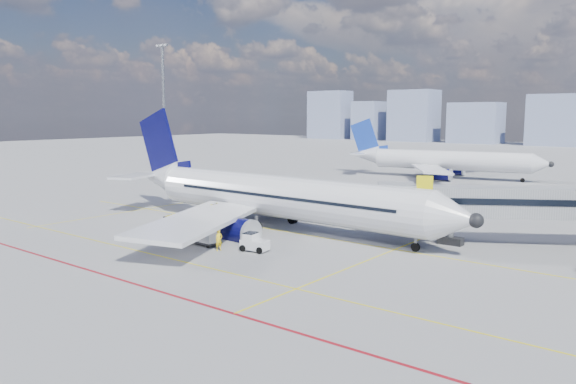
% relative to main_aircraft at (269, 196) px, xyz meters
% --- Properties ---
extents(ground, '(420.00, 420.00, 0.00)m').
position_rel_main_aircraft_xyz_m(ground, '(0.88, -8.88, -3.22)').
color(ground, gray).
rests_on(ground, ground).
extents(apron_markings, '(90.00, 35.12, 0.01)m').
position_rel_main_aircraft_xyz_m(apron_markings, '(0.30, -12.80, -3.21)').
color(apron_markings, '#D5C80B').
rests_on(apron_markings, ground).
extents(jet_bridge, '(23.55, 15.78, 6.30)m').
position_rel_main_aircraft_xyz_m(jet_bridge, '(24.39, 8.03, 0.53)').
color(jet_bridge, gray).
rests_on(jet_bridge, ground).
extents(floodlight_mast_nw, '(3.20, 0.61, 25.45)m').
position_rel_main_aircraft_xyz_m(floodlight_mast_nw, '(-54.12, 31.11, 10.37)').
color(floodlight_mast_nw, slate).
rests_on(floodlight_mast_nw, ground).
extents(main_aircraft, '(43.95, 38.29, 12.81)m').
position_rel_main_aircraft_xyz_m(main_aircraft, '(0.00, 0.00, 0.00)').
color(main_aircraft, silver).
rests_on(main_aircraft, ground).
extents(second_aircraft, '(36.35, 31.48, 10.79)m').
position_rel_main_aircraft_xyz_m(second_aircraft, '(-4.19, 53.73, 0.01)').
color(second_aircraft, silver).
rests_on(second_aircraft, ground).
extents(baggage_tug, '(2.47, 1.73, 1.59)m').
position_rel_main_aircraft_xyz_m(baggage_tug, '(5.69, -8.84, -2.45)').
color(baggage_tug, silver).
rests_on(baggage_tug, ground).
extents(cargo_dolly, '(3.18, 1.51, 1.71)m').
position_rel_main_aircraft_xyz_m(cargo_dolly, '(0.65, -9.87, -2.28)').
color(cargo_dolly, black).
rests_on(cargo_dolly, ground).
extents(belt_loader, '(6.17, 2.83, 2.48)m').
position_rel_main_aircraft_xyz_m(belt_loader, '(-7.76, -4.60, -2.57)').
color(belt_loader, black).
rests_on(belt_loader, ground).
extents(ramp_worker, '(0.55, 0.74, 1.87)m').
position_rel_main_aircraft_xyz_m(ramp_worker, '(3.25, -10.54, -2.28)').
color(ramp_worker, yellow).
rests_on(ramp_worker, ground).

